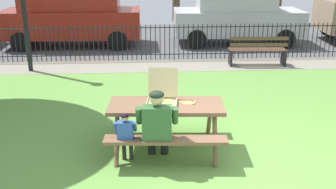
{
  "coord_description": "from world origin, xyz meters",
  "views": [
    {
      "loc": [
        -1.49,
        -4.98,
        2.97
      ],
      "look_at": [
        -1.09,
        1.34,
        0.75
      ],
      "focal_mm": 42.52,
      "sensor_mm": 36.0,
      "label": 1
    }
  ],
  "objects": [
    {
      "name": "street_asphalt",
      "position": [
        0.0,
        9.91,
        -0.01
      ],
      "size": [
        28.0,
        6.43,
        0.01
      ],
      "primitive_type": "cube",
      "color": "#515154"
    },
    {
      "name": "pizza_box_open",
      "position": [
        -1.2,
        0.93,
        0.86
      ],
      "size": [
        0.54,
        0.64,
        0.49
      ],
      "color": "tan",
      "rests_on": "picnic_table_foreground"
    },
    {
      "name": "parked_car_center",
      "position": [
        1.79,
        8.86,
        1.01
      ],
      "size": [
        4.46,
        2.04,
        1.94
      ],
      "color": "#B8BBC0",
      "rests_on": "ground"
    },
    {
      "name": "cobblestone_walkway",
      "position": [
        0.0,
        5.99,
        -0.0
      ],
      "size": [
        28.0,
        1.4,
        0.01
      ],
      "primitive_type": "cube",
      "color": "gray"
    },
    {
      "name": "pizza_slice_on_table",
      "position": [
        -0.79,
        0.88,
        0.78
      ],
      "size": [
        0.29,
        0.24,
        0.02
      ],
      "color": "#E4C152",
      "rests_on": "picnic_table_foreground"
    },
    {
      "name": "child_at_table",
      "position": [
        -1.77,
        0.35,
        0.51
      ],
      "size": [
        0.34,
        0.33,
        0.85
      ],
      "color": "#282828",
      "rests_on": "ground"
    },
    {
      "name": "ground",
      "position": [
        0.0,
        1.35,
        -0.01
      ],
      "size": [
        28.0,
        10.69,
        0.02
      ],
      "primitive_type": "cube",
      "color": "#659942"
    },
    {
      "name": "picnic_table_foreground",
      "position": [
        -1.15,
        0.83,
        0.6
      ],
      "size": [
        1.89,
        1.6,
        0.79
      ],
      "color": "brown",
      "rests_on": "ground"
    },
    {
      "name": "adult_at_table",
      "position": [
        -1.31,
        0.34,
        0.66
      ],
      "size": [
        0.62,
        0.61,
        1.19
      ],
      "color": "black",
      "rests_on": "ground"
    },
    {
      "name": "park_bench_center",
      "position": [
        1.74,
        5.86,
        0.42
      ],
      "size": [
        1.62,
        0.55,
        0.85
      ],
      "color": "brown",
      "rests_on": "ground"
    },
    {
      "name": "iron_fence_streetside",
      "position": [
        -0.0,
        6.69,
        0.54
      ],
      "size": [
        19.84,
        0.03,
        1.05
      ],
      "color": "black",
      "rests_on": "ground"
    },
    {
      "name": "parked_car_left",
      "position": [
        -3.89,
        8.86,
        1.1
      ],
      "size": [
        4.61,
        1.97,
        2.08
      ],
      "color": "maroon",
      "rests_on": "ground"
    }
  ]
}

